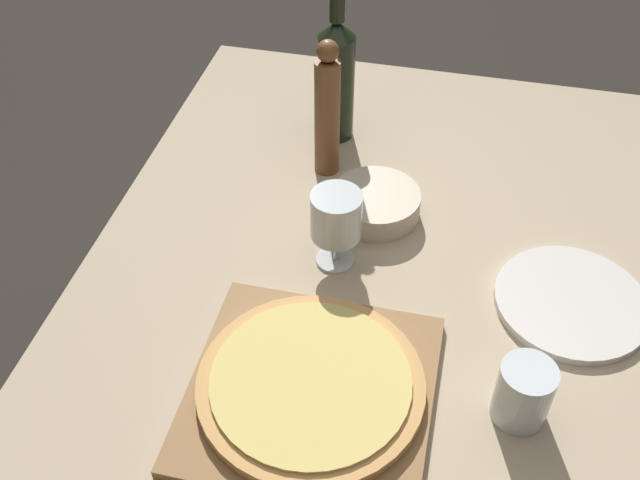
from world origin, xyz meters
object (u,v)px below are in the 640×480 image
(pepper_mill, at_px, (327,111))
(wine_glass, at_px, (336,217))
(pizza, at_px, (311,384))
(small_bowl, at_px, (376,204))
(wine_bottle, at_px, (336,77))

(pepper_mill, xyz_separation_m, wine_glass, (0.07, -0.24, -0.03))
(pizza, height_order, small_bowl, small_bowl)
(pepper_mill, bearing_deg, wine_bottle, 94.26)
(wine_bottle, bearing_deg, pizza, -81.00)
(pizza, xyz_separation_m, wine_glass, (-0.02, 0.27, 0.07))
(pepper_mill, relative_size, wine_glass, 1.91)
(pepper_mill, height_order, wine_glass, pepper_mill)
(pizza, relative_size, small_bowl, 2.04)
(wine_bottle, relative_size, small_bowl, 2.07)
(wine_bottle, distance_m, wine_glass, 0.37)
(pizza, bearing_deg, wine_glass, 94.78)
(wine_bottle, xyz_separation_m, wine_glass, (0.08, -0.36, -0.03))
(pepper_mill, bearing_deg, small_bowl, -43.07)
(pizza, distance_m, wine_glass, 0.28)
(wine_bottle, height_order, pepper_mill, wine_bottle)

